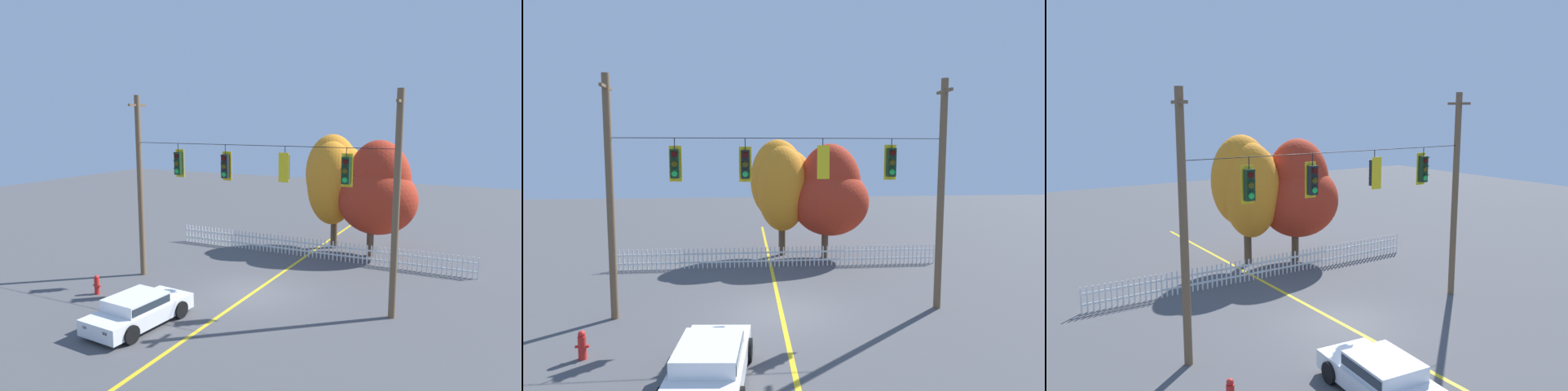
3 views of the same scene
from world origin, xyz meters
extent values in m
plane|color=#4C4C4F|center=(0.00, 0.00, 0.00)|extent=(80.00, 80.00, 0.00)
cube|color=gold|center=(0.00, 0.00, 0.00)|extent=(0.16, 36.00, 0.01)
cylinder|color=brown|center=(-5.85, 0.00, 4.21)|extent=(0.26, 0.26, 8.42)
cylinder|color=brown|center=(5.85, 0.00, 4.21)|extent=(0.26, 0.26, 8.42)
cube|color=brown|center=(-5.85, 0.00, 7.97)|extent=(0.10, 1.10, 0.10)
cube|color=brown|center=(5.85, 0.00, 7.97)|extent=(0.10, 1.10, 0.10)
cylinder|color=black|center=(0.00, 0.00, 6.29)|extent=(11.50, 0.02, 0.02)
cylinder|color=black|center=(-3.65, 0.00, 6.10)|extent=(0.03, 0.03, 0.38)
cube|color=yellow|center=(-3.65, 0.13, 5.41)|extent=(0.43, 0.02, 1.24)
cube|color=black|center=(-3.65, 0.00, 5.41)|extent=(0.30, 0.24, 1.00)
cylinder|color=#410706|center=(-3.65, -0.14, 5.74)|extent=(0.20, 0.03, 0.20)
cube|color=black|center=(-3.65, -0.18, 5.85)|extent=(0.22, 0.12, 0.06)
cylinder|color=#463B09|center=(-3.65, -0.14, 5.41)|extent=(0.20, 0.03, 0.20)
cube|color=black|center=(-3.65, -0.18, 5.52)|extent=(0.22, 0.12, 0.06)
cylinder|color=green|center=(-3.65, -0.14, 5.08)|extent=(0.20, 0.03, 0.20)
cube|color=black|center=(-3.65, -0.18, 5.19)|extent=(0.22, 0.12, 0.06)
cylinder|color=black|center=(-1.25, 0.00, 6.08)|extent=(0.03, 0.03, 0.41)
cube|color=yellow|center=(-1.25, 0.13, 5.38)|extent=(0.43, 0.02, 1.23)
cube|color=black|center=(-1.25, 0.00, 5.38)|extent=(0.30, 0.24, 0.99)
cylinder|color=#410706|center=(-1.25, -0.14, 5.71)|extent=(0.20, 0.03, 0.20)
cube|color=black|center=(-1.25, -0.18, 5.83)|extent=(0.22, 0.12, 0.06)
cylinder|color=#463B09|center=(-1.25, -0.14, 5.38)|extent=(0.20, 0.03, 0.20)
cube|color=black|center=(-1.25, -0.18, 5.50)|extent=(0.22, 0.12, 0.06)
cylinder|color=green|center=(-1.25, -0.14, 5.05)|extent=(0.20, 0.03, 0.20)
cube|color=black|center=(-1.25, -0.18, 5.16)|extent=(0.22, 0.12, 0.06)
cylinder|color=black|center=(1.47, 0.00, 6.11)|extent=(0.03, 0.03, 0.36)
cube|color=yellow|center=(1.47, -0.13, 5.46)|extent=(0.43, 0.02, 1.17)
cube|color=black|center=(1.47, 0.00, 5.46)|extent=(0.30, 0.24, 0.95)
cylinder|color=#410706|center=(1.47, 0.14, 5.77)|extent=(0.20, 0.03, 0.20)
cube|color=black|center=(1.47, 0.18, 5.89)|extent=(0.22, 0.12, 0.06)
cylinder|color=#463B09|center=(1.47, 0.14, 5.46)|extent=(0.20, 0.03, 0.20)
cube|color=black|center=(1.47, 0.18, 5.57)|extent=(0.22, 0.12, 0.06)
cylinder|color=green|center=(1.47, 0.14, 5.14)|extent=(0.20, 0.03, 0.20)
cube|color=black|center=(1.47, 0.18, 5.25)|extent=(0.22, 0.12, 0.06)
cylinder|color=black|center=(3.96, 0.00, 6.12)|extent=(0.03, 0.03, 0.34)
cube|color=yellow|center=(3.96, 0.13, 5.44)|extent=(0.43, 0.02, 1.26)
cube|color=black|center=(3.96, 0.00, 5.44)|extent=(0.30, 0.24, 1.02)
cylinder|color=#410706|center=(3.96, -0.14, 5.78)|extent=(0.20, 0.03, 0.20)
cube|color=black|center=(3.96, -0.18, 5.89)|extent=(0.22, 0.12, 0.06)
cylinder|color=#463B09|center=(3.96, -0.14, 5.44)|extent=(0.20, 0.03, 0.20)
cube|color=black|center=(3.96, -0.18, 5.55)|extent=(0.22, 0.12, 0.06)
cylinder|color=green|center=(3.96, -0.14, 5.10)|extent=(0.20, 0.03, 0.20)
cube|color=black|center=(3.96, -0.18, 5.22)|extent=(0.22, 0.12, 0.06)
cube|color=white|center=(-7.70, 6.27, 0.51)|extent=(0.06, 0.04, 1.02)
cube|color=white|center=(-7.48, 6.27, 0.51)|extent=(0.06, 0.04, 1.02)
cube|color=white|center=(-7.25, 6.27, 0.51)|extent=(0.06, 0.04, 1.02)
cube|color=white|center=(-7.03, 6.27, 0.51)|extent=(0.06, 0.04, 1.02)
cube|color=white|center=(-6.80, 6.27, 0.51)|extent=(0.06, 0.04, 1.02)
cube|color=white|center=(-6.58, 6.27, 0.51)|extent=(0.06, 0.04, 1.02)
cube|color=white|center=(-6.35, 6.27, 0.51)|extent=(0.06, 0.04, 1.02)
cube|color=white|center=(-6.12, 6.27, 0.51)|extent=(0.06, 0.04, 1.02)
cube|color=white|center=(-5.90, 6.27, 0.51)|extent=(0.06, 0.04, 1.02)
cube|color=white|center=(-5.67, 6.27, 0.51)|extent=(0.06, 0.04, 1.02)
cube|color=white|center=(-5.45, 6.27, 0.51)|extent=(0.06, 0.04, 1.02)
cube|color=white|center=(-5.22, 6.27, 0.51)|extent=(0.06, 0.04, 1.02)
cube|color=white|center=(-5.00, 6.27, 0.51)|extent=(0.06, 0.04, 1.02)
cube|color=white|center=(-4.77, 6.27, 0.51)|extent=(0.06, 0.04, 1.02)
cube|color=white|center=(-4.55, 6.27, 0.51)|extent=(0.06, 0.04, 1.02)
cube|color=white|center=(-4.32, 6.27, 0.51)|extent=(0.06, 0.04, 1.02)
cube|color=white|center=(-4.10, 6.27, 0.51)|extent=(0.06, 0.04, 1.02)
cube|color=white|center=(-3.87, 6.27, 0.51)|extent=(0.06, 0.04, 1.02)
cube|color=white|center=(-3.64, 6.27, 0.51)|extent=(0.06, 0.04, 1.02)
cube|color=white|center=(-3.42, 6.27, 0.51)|extent=(0.06, 0.04, 1.02)
cube|color=white|center=(-3.19, 6.27, 0.51)|extent=(0.06, 0.04, 1.02)
cube|color=white|center=(-2.97, 6.27, 0.51)|extent=(0.06, 0.04, 1.02)
cube|color=white|center=(-2.74, 6.27, 0.51)|extent=(0.06, 0.04, 1.02)
cube|color=white|center=(-2.52, 6.27, 0.51)|extent=(0.06, 0.04, 1.02)
cube|color=white|center=(-2.29, 6.27, 0.51)|extent=(0.06, 0.04, 1.02)
cube|color=white|center=(-2.07, 6.27, 0.51)|extent=(0.06, 0.04, 1.02)
cube|color=white|center=(-1.84, 6.27, 0.51)|extent=(0.06, 0.04, 1.02)
cube|color=white|center=(-1.61, 6.27, 0.51)|extent=(0.06, 0.04, 1.02)
cube|color=white|center=(-1.39, 6.27, 0.51)|extent=(0.06, 0.04, 1.02)
cube|color=white|center=(-1.16, 6.27, 0.51)|extent=(0.06, 0.04, 1.02)
cube|color=white|center=(-0.94, 6.27, 0.51)|extent=(0.06, 0.04, 1.02)
cube|color=white|center=(-0.71, 6.27, 0.51)|extent=(0.06, 0.04, 1.02)
cube|color=white|center=(-0.49, 6.27, 0.51)|extent=(0.06, 0.04, 1.02)
cube|color=white|center=(-0.26, 6.27, 0.51)|extent=(0.06, 0.04, 1.02)
cube|color=white|center=(-0.04, 6.27, 0.51)|extent=(0.06, 0.04, 1.02)
cube|color=white|center=(0.19, 6.27, 0.51)|extent=(0.06, 0.04, 1.02)
cube|color=white|center=(0.42, 6.27, 0.51)|extent=(0.06, 0.04, 1.02)
cube|color=white|center=(0.64, 6.27, 0.51)|extent=(0.06, 0.04, 1.02)
cube|color=white|center=(0.87, 6.27, 0.51)|extent=(0.06, 0.04, 1.02)
cube|color=white|center=(1.09, 6.27, 0.51)|extent=(0.06, 0.04, 1.02)
cube|color=white|center=(1.32, 6.27, 0.51)|extent=(0.06, 0.04, 1.02)
cube|color=white|center=(1.54, 6.27, 0.51)|extent=(0.06, 0.04, 1.02)
cube|color=white|center=(1.77, 6.27, 0.51)|extent=(0.06, 0.04, 1.02)
cube|color=white|center=(1.99, 6.27, 0.51)|extent=(0.06, 0.04, 1.02)
cube|color=white|center=(2.22, 6.27, 0.51)|extent=(0.06, 0.04, 1.02)
cube|color=white|center=(2.45, 6.27, 0.51)|extent=(0.06, 0.04, 1.02)
cube|color=white|center=(2.67, 6.27, 0.51)|extent=(0.06, 0.04, 1.02)
cube|color=white|center=(2.90, 6.27, 0.51)|extent=(0.06, 0.04, 1.02)
cube|color=white|center=(3.12, 6.27, 0.51)|extent=(0.06, 0.04, 1.02)
cube|color=white|center=(3.35, 6.27, 0.51)|extent=(0.06, 0.04, 1.02)
cube|color=white|center=(3.57, 6.27, 0.51)|extent=(0.06, 0.04, 1.02)
cube|color=white|center=(3.80, 6.27, 0.51)|extent=(0.06, 0.04, 1.02)
cube|color=white|center=(4.02, 6.27, 0.51)|extent=(0.06, 0.04, 1.02)
cube|color=white|center=(4.25, 6.27, 0.51)|extent=(0.06, 0.04, 1.02)
cube|color=white|center=(4.47, 6.27, 0.51)|extent=(0.06, 0.04, 1.02)
cube|color=white|center=(4.70, 6.27, 0.51)|extent=(0.06, 0.04, 1.02)
cube|color=white|center=(4.93, 6.27, 0.51)|extent=(0.06, 0.04, 1.02)
cube|color=white|center=(5.15, 6.27, 0.51)|extent=(0.06, 0.04, 1.02)
cube|color=white|center=(5.38, 6.27, 0.51)|extent=(0.06, 0.04, 1.02)
cube|color=white|center=(5.60, 6.27, 0.51)|extent=(0.06, 0.04, 1.02)
cube|color=white|center=(5.83, 6.27, 0.51)|extent=(0.06, 0.04, 1.02)
cube|color=white|center=(6.05, 6.27, 0.51)|extent=(0.06, 0.04, 1.02)
cube|color=white|center=(6.28, 6.27, 0.51)|extent=(0.06, 0.04, 1.02)
cube|color=white|center=(6.50, 6.27, 0.51)|extent=(0.06, 0.04, 1.02)
cube|color=white|center=(6.73, 6.27, 0.51)|extent=(0.06, 0.04, 1.02)
cube|color=white|center=(6.96, 6.27, 0.51)|extent=(0.06, 0.04, 1.02)
cube|color=white|center=(7.18, 6.27, 0.51)|extent=(0.06, 0.04, 1.02)
cube|color=white|center=(7.41, 6.27, 0.51)|extent=(0.06, 0.04, 1.02)
cube|color=white|center=(7.63, 6.27, 0.51)|extent=(0.06, 0.04, 1.02)
cube|color=white|center=(7.86, 6.27, 0.51)|extent=(0.06, 0.04, 1.02)
cube|color=white|center=(8.08, 6.27, 0.51)|extent=(0.06, 0.04, 1.02)
cube|color=white|center=(8.31, 6.27, 0.51)|extent=(0.06, 0.04, 1.02)
cube|color=white|center=(8.53, 6.27, 0.51)|extent=(0.06, 0.04, 1.02)
cube|color=white|center=(0.42, 6.30, 0.31)|extent=(16.24, 0.03, 0.08)
cube|color=white|center=(0.42, 6.30, 0.74)|extent=(16.24, 0.03, 0.08)
cylinder|color=brown|center=(0.77, 8.80, 1.21)|extent=(0.38, 0.38, 2.42)
ellipsoid|color=orange|center=(0.76, 8.30, 3.81)|extent=(2.80, 2.75, 4.67)
ellipsoid|color=orange|center=(0.55, 8.92, 4.25)|extent=(3.07, 2.67, 4.51)
ellipsoid|color=orange|center=(0.99, 8.88, 4.32)|extent=(3.02, 2.82, 3.37)
cylinder|color=brown|center=(3.08, 7.98, 1.00)|extent=(0.37, 0.37, 2.00)
ellipsoid|color=#B22D19|center=(3.36, 7.99, 3.10)|extent=(4.23, 3.47, 3.72)
ellipsoid|color=#B22D19|center=(3.37, 8.17, 3.94)|extent=(3.43, 2.81, 4.65)
cube|color=white|center=(-2.16, -4.67, 0.45)|extent=(2.06, 4.16, 0.55)
cube|color=white|center=(-2.18, -4.82, 0.94)|extent=(1.68, 2.06, 0.42)
cube|color=#232D38|center=(-2.18, -4.82, 0.94)|extent=(1.71, 1.98, 0.27)
cylinder|color=black|center=(-2.92, -3.35, 0.32)|extent=(0.23, 0.65, 0.64)
cylinder|color=black|center=(-1.20, -3.50, 0.32)|extent=(0.23, 0.65, 0.64)
cube|color=white|center=(-2.47, -2.64, 0.55)|extent=(0.20, 0.06, 0.10)
cube|color=white|center=(-1.52, -2.72, 0.55)|extent=(0.20, 0.06, 0.10)
sphere|color=red|center=(-5.86, -2.98, 0.73)|extent=(0.20, 0.20, 0.20)
camera|label=1|loc=(9.14, -17.77, 7.34)|focal=33.78mm
camera|label=2|loc=(-1.24, -14.99, 5.81)|focal=29.56mm
camera|label=3|loc=(-11.54, -15.18, 7.82)|focal=37.69mm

